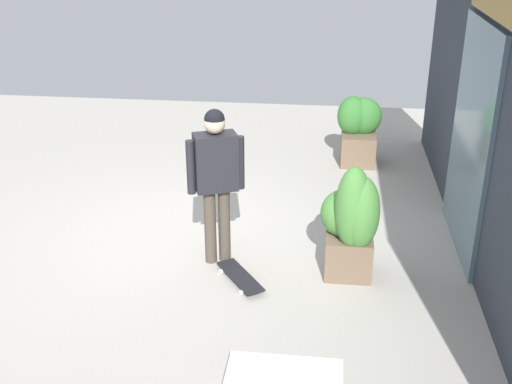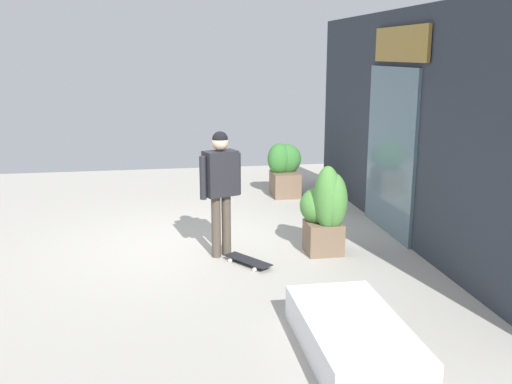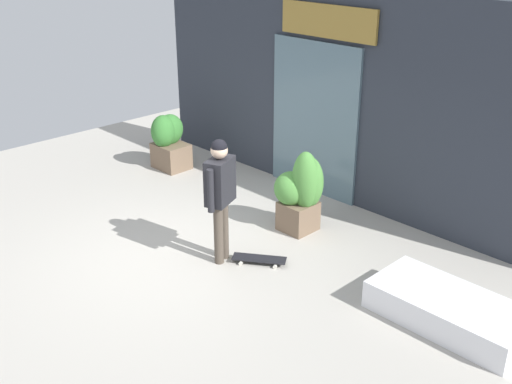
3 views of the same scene
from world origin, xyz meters
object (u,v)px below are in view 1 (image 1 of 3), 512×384
(planter_box_right, at_px, (358,128))
(planter_box_left, at_px, (352,221))
(skateboarder, at_px, (216,171))
(skateboard, at_px, (240,276))

(planter_box_right, bearing_deg, planter_box_left, -2.65)
(skateboarder, height_order, planter_box_right, skateboarder)
(skateboard, bearing_deg, skateboarder, -178.82)
(skateboarder, distance_m, planter_box_right, 3.75)
(skateboard, bearing_deg, planter_box_right, 125.79)
(planter_box_left, distance_m, planter_box_right, 3.50)
(skateboarder, relative_size, skateboard, 2.43)
(planter_box_right, bearing_deg, skateboarder, -25.79)
(skateboarder, bearing_deg, skateboard, 14.33)
(skateboard, distance_m, planter_box_right, 4.02)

